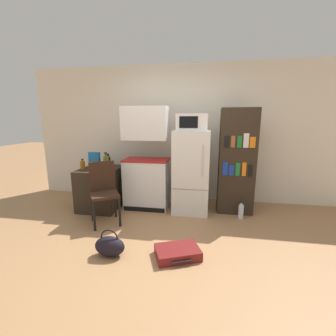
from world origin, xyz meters
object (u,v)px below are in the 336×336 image
bottle_olive_oil (106,163)px  bookshelf (237,162)px  kitchen_hutch (146,163)px  suitcase_large_flat (178,252)px  chair (103,187)px  handbag (110,246)px  side_table (101,188)px  water_bottle_front (241,211)px  microwave (192,122)px  bottle_amber_beer (83,165)px  cereal_box (95,161)px  bottle_wine_dark (108,161)px  refrigerator (191,172)px

bottle_olive_oil → bookshelf: bearing=10.3°
kitchen_hutch → suitcase_large_flat: size_ratio=3.03×
chair → handbag: size_ratio=2.63×
side_table → water_bottle_front: size_ratio=2.73×
bottle_olive_oil → microwave: bearing=11.5°
bottle_amber_beer → microwave: bearing=8.7°
kitchen_hutch → bottle_amber_beer: (-1.04, -0.33, -0.01)m
bookshelf → water_bottle_front: (0.08, -0.29, -0.76)m
handbag → bookshelf: bearing=45.6°
kitchen_hutch → microwave: 1.08m
bottle_olive_oil → cereal_box: bottle_olive_oil is taller
bottle_wine_dark → cereal_box: cereal_box is taller
bottle_amber_beer → refrigerator: bearing=8.8°
bottle_amber_beer → cereal_box: size_ratio=0.64×
bottle_olive_oil → suitcase_large_flat: size_ratio=0.53×
microwave → side_table: bearing=-176.3°
microwave → kitchen_hutch: bearing=176.6°
water_bottle_front → bookshelf: bearing=105.5°
side_table → handbag: size_ratio=2.17×
cereal_box → suitcase_large_flat: cereal_box is taller
kitchen_hutch → handbag: 1.71m
bookshelf → kitchen_hutch: bearing=-177.8°
side_table → cereal_box: size_ratio=2.61×
handbag → water_bottle_front: 2.14m
kitchen_hutch → bottle_wine_dark: kitchen_hutch is taller
side_table → water_bottle_front: (2.45, -0.07, -0.25)m
bottle_wine_dark → bottle_amber_beer: (-0.33, -0.30, -0.02)m
side_table → handbag: bearing=-61.3°
side_table → bottle_olive_oil: bottle_olive_oil is taller
refrigerator → water_bottle_front: bearing=-12.2°
bottle_wine_dark → cereal_box: bearing=-127.1°
microwave → suitcase_large_flat: microwave is taller
bottle_wine_dark → bottle_olive_oil: 0.32m
bookshelf → handbag: size_ratio=4.91×
water_bottle_front → refrigerator: bearing=167.8°
bottle_wine_dark → kitchen_hutch: bearing=2.7°
side_table → refrigerator: size_ratio=0.56×
bottle_amber_beer → water_bottle_front: (2.67, 0.10, -0.69)m
refrigerator → microwave: 0.84m
bottle_amber_beer → handbag: (1.00, -1.24, -0.69)m
refrigerator → suitcase_large_flat: (-0.05, -1.41, -0.65)m
side_table → bottle_amber_beer: (-0.23, -0.18, 0.45)m
bottle_wine_dark → bottle_olive_oil: (0.10, -0.30, 0.03)m
bookshelf → bottle_wine_dark: size_ratio=7.15×
kitchen_hutch → bookshelf: bearing=2.2°
side_table → cereal_box: bearing=-120.2°
bottle_wine_dark → cereal_box: 0.26m
kitchen_hutch → bottle_wine_dark: bearing=-177.3°
refrigerator → bottle_olive_oil: size_ratio=4.46×
bottle_wine_dark → bottle_olive_oil: bottle_olive_oil is taller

